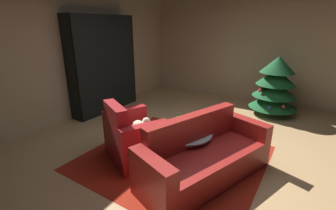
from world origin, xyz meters
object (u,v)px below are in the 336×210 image
(bookshelf_unit, at_px, (107,64))
(armchair_red, at_px, (133,139))
(bottle_on_table, at_px, (178,121))
(decorated_tree, at_px, (275,86))
(coffee_table, at_px, (185,135))
(couch_red, at_px, (204,157))
(book_stack_on_table, at_px, (188,131))

(bookshelf_unit, bearing_deg, armchair_red, -36.51)
(bottle_on_table, relative_size, decorated_tree, 0.18)
(coffee_table, bearing_deg, decorated_tree, 75.19)
(couch_red, bearing_deg, bottle_on_table, 152.72)
(couch_red, distance_m, book_stack_on_table, 0.46)
(bookshelf_unit, distance_m, bottle_on_table, 2.78)
(coffee_table, distance_m, decorated_tree, 2.96)
(bookshelf_unit, xyz_separation_m, armchair_red, (2.00, -1.48, -0.79))
(armchair_red, xyz_separation_m, coffee_table, (0.72, 0.36, 0.11))
(bottle_on_table, bearing_deg, coffee_table, -27.10)
(bookshelf_unit, bearing_deg, decorated_tree, 26.48)
(armchair_red, distance_m, coffee_table, 0.81)
(book_stack_on_table, xyz_separation_m, decorated_tree, (0.70, 2.87, 0.15))
(book_stack_on_table, xyz_separation_m, bottle_on_table, (-0.25, 0.11, 0.06))
(armchair_red, height_order, couch_red, armchair_red)
(coffee_table, bearing_deg, armchair_red, -153.40)
(armchair_red, height_order, decorated_tree, decorated_tree)
(couch_red, xyz_separation_m, book_stack_on_table, (-0.35, 0.20, 0.23))
(bookshelf_unit, xyz_separation_m, coffee_table, (2.72, -1.12, -0.68))
(book_stack_on_table, bearing_deg, couch_red, -29.16)
(coffee_table, relative_size, bottle_on_table, 3.22)
(coffee_table, relative_size, book_stack_on_table, 3.60)
(book_stack_on_table, distance_m, bottle_on_table, 0.28)
(bookshelf_unit, height_order, armchair_red, bookshelf_unit)
(couch_red, height_order, book_stack_on_table, couch_red)
(bookshelf_unit, distance_m, coffee_table, 3.02)
(bookshelf_unit, xyz_separation_m, couch_red, (3.13, -1.33, -0.83))
(decorated_tree, bearing_deg, bookshelf_unit, -153.52)
(bottle_on_table, height_order, decorated_tree, decorated_tree)
(armchair_red, relative_size, bottle_on_table, 4.60)
(couch_red, bearing_deg, decorated_tree, 83.49)
(bookshelf_unit, distance_m, book_stack_on_table, 3.06)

